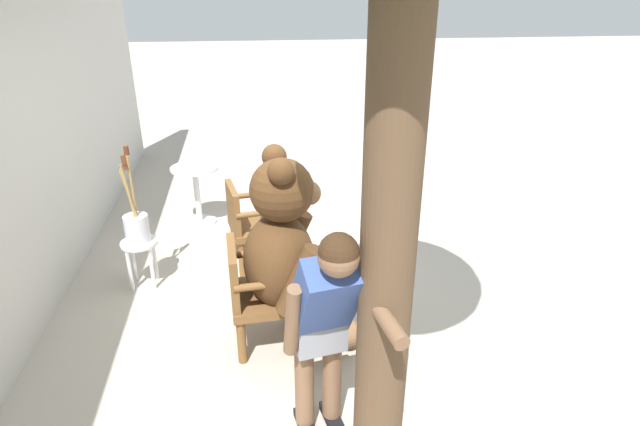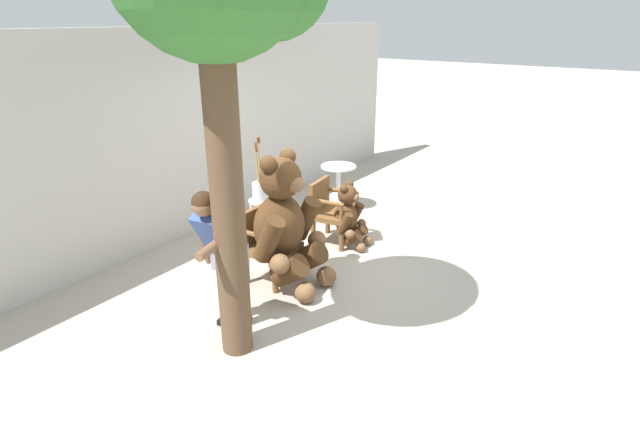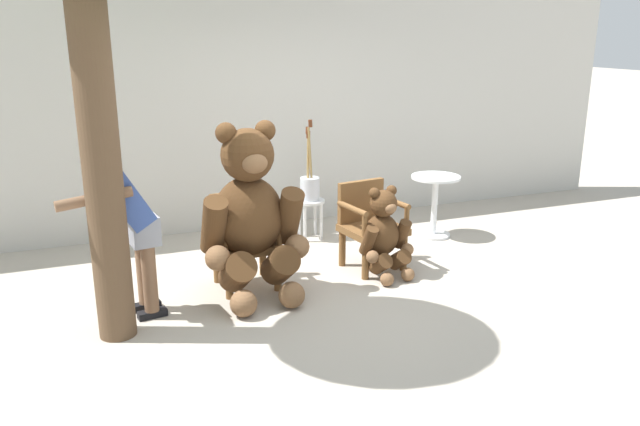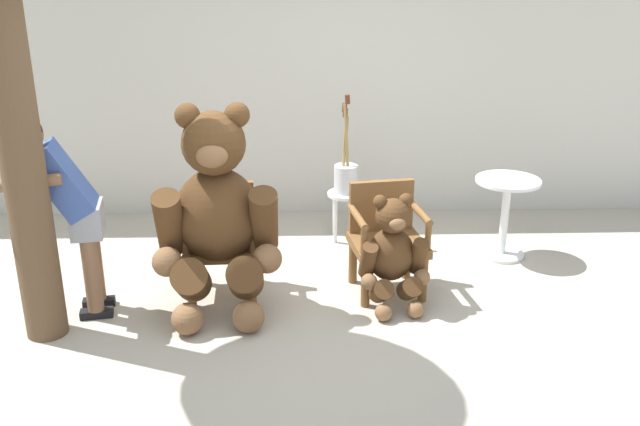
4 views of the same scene
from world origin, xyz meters
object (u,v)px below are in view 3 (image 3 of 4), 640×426
at_px(brush_bucket, 310,185).
at_px(round_side_table, 435,199).
at_px(wooden_chair_right, 370,223).
at_px(wooden_chair_left, 244,238).
at_px(teddy_bear_small, 384,233).
at_px(teddy_bear_large, 251,213).
at_px(person_visitor, 126,213).
at_px(white_stool, 310,209).

distance_m(brush_bucket, round_side_table, 1.45).
bearing_deg(brush_bucket, wooden_chair_right, -76.29).
xyz_separation_m(wooden_chair_left, teddy_bear_small, (1.31, -0.29, -0.03)).
distance_m(teddy_bear_large, teddy_bear_small, 1.35).
distance_m(teddy_bear_large, person_visitor, 1.06).
bearing_deg(white_stool, round_side_table, -17.69).
xyz_separation_m(wooden_chair_left, white_stool, (1.04, 1.04, -0.11)).
xyz_separation_m(person_visitor, round_side_table, (3.46, 0.96, -0.46)).
bearing_deg(wooden_chair_right, person_visitor, -171.43).
bearing_deg(wooden_chair_left, white_stool, 45.03).
bearing_deg(wooden_chair_left, teddy_bear_large, -88.49).
distance_m(teddy_bear_small, person_visitor, 2.41).
height_order(wooden_chair_right, white_stool, wooden_chair_right).
height_order(wooden_chair_right, teddy_bear_small, teddy_bear_small).
distance_m(teddy_bear_small, brush_bucket, 1.38).
bearing_deg(teddy_bear_small, person_visitor, -178.44).
bearing_deg(round_side_table, teddy_bear_small, -140.89).
height_order(wooden_chair_right, brush_bucket, brush_bucket).
relative_size(wooden_chair_right, round_side_table, 1.19).
xyz_separation_m(wooden_chair_left, round_side_table, (2.42, 0.61, -0.01)).
distance_m(teddy_bear_small, white_stool, 1.36).
bearing_deg(teddy_bear_small, wooden_chair_left, 167.60).
height_order(person_visitor, brush_bucket, person_visitor).
bearing_deg(white_stool, teddy_bear_large, -128.34).
distance_m(wooden_chair_left, teddy_bear_small, 1.35).
bearing_deg(round_side_table, teddy_bear_large, -160.09).
bearing_deg(round_side_table, wooden_chair_left, -165.91).
bearing_deg(person_visitor, wooden_chair_left, 18.70).
relative_size(teddy_bear_small, brush_bucket, 0.97).
relative_size(teddy_bear_large, white_stool, 3.42).
distance_m(white_stool, brush_bucket, 0.28).
bearing_deg(teddy_bear_small, brush_bucket, 101.54).
relative_size(wooden_chair_right, teddy_bear_small, 0.96).
xyz_separation_m(teddy_bear_large, person_visitor, (-1.05, -0.09, 0.14)).
distance_m(person_visitor, white_stool, 2.57).
distance_m(wooden_chair_left, round_side_table, 2.49).
xyz_separation_m(teddy_bear_small, person_visitor, (-2.36, -0.06, 0.47)).
relative_size(white_stool, brush_bucket, 0.50).
relative_size(teddy_bear_large, teddy_bear_small, 1.76).
bearing_deg(brush_bucket, white_stool, -2.10).
bearing_deg(person_visitor, brush_bucket, 33.83).
xyz_separation_m(white_stool, round_side_table, (1.37, -0.44, 0.09)).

